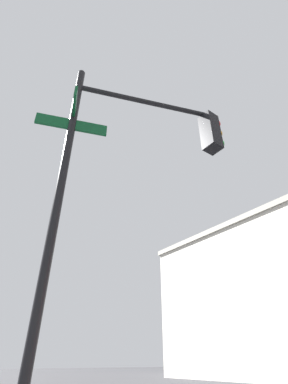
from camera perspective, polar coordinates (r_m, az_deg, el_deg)
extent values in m
cylinder|color=black|center=(3.79, -17.54, -3.26)|extent=(0.12, 0.12, 5.62)
cylinder|color=black|center=(5.41, 0.57, 17.98)|extent=(0.94, 2.35, 0.09)
cube|color=black|center=(5.45, 13.47, 11.80)|extent=(0.28, 0.28, 0.80)
sphere|color=red|center=(5.68, 14.53, 13.30)|extent=(0.18, 0.18, 0.18)
sphere|color=orange|center=(5.51, 14.88, 11.44)|extent=(0.18, 0.18, 0.18)
sphere|color=green|center=(5.35, 15.24, 9.47)|extent=(0.18, 0.18, 0.18)
cube|color=#0F5128|center=(4.66, -14.56, 13.23)|extent=(0.42, 1.05, 0.20)
cube|color=#0F5128|center=(4.81, -14.20, 15.11)|extent=(0.95, 0.38, 0.20)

